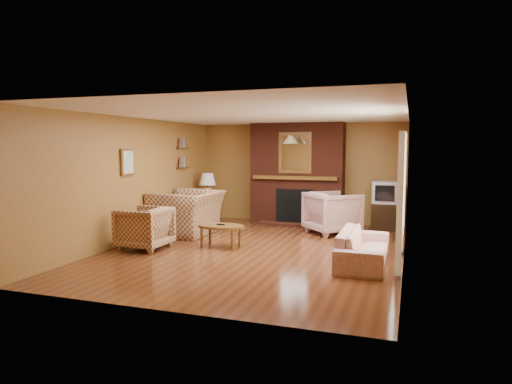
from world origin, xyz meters
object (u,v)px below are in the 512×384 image
(coffee_table, at_px, (221,228))
(side_table, at_px, (208,211))
(floral_sofa, at_px, (363,247))
(table_lamp, at_px, (208,185))
(plaid_armchair, at_px, (144,228))
(crt_tv, at_px, (385,192))
(plaid_loveseat, at_px, (188,213))
(fireplace, at_px, (297,174))
(tv_stand, at_px, (385,216))
(floral_armchair, at_px, (333,213))

(coffee_table, height_order, side_table, side_table)
(floral_sofa, distance_m, table_lamp, 4.95)
(plaid_armchair, xyz_separation_m, crt_tv, (4.00, 3.39, 0.46))
(plaid_armchair, bearing_deg, plaid_loveseat, 177.58)
(side_table, xyz_separation_m, table_lamp, (0.00, 0.00, 0.64))
(fireplace, distance_m, side_table, 2.35)
(coffee_table, relative_size, tv_stand, 1.51)
(floral_armchair, bearing_deg, fireplace, 3.75)
(plaid_loveseat, bearing_deg, table_lamp, -170.56)
(floral_sofa, height_order, floral_armchair, floral_armchair)
(plaid_armchair, relative_size, coffee_table, 0.93)
(fireplace, distance_m, tv_stand, 2.24)
(coffee_table, relative_size, table_lamp, 1.35)
(fireplace, distance_m, coffee_table, 3.21)
(plaid_armchair, distance_m, floral_sofa, 3.86)
(fireplace, relative_size, tv_stand, 4.04)
(coffee_table, bearing_deg, side_table, 119.57)
(plaid_loveseat, xyz_separation_m, plaid_armchair, (-0.10, -1.49, -0.07))
(plaid_armchair, bearing_deg, crt_tv, 131.66)
(fireplace, xyz_separation_m, coffee_table, (-0.69, -3.02, -0.82))
(side_table, xyz_separation_m, tv_stand, (4.15, 0.35, 0.03))
(crt_tv, bearing_deg, floral_sofa, -92.69)
(floral_sofa, xyz_separation_m, side_table, (-4.00, 2.85, 0.00))
(crt_tv, bearing_deg, plaid_loveseat, -154.10)
(plaid_armchair, relative_size, crt_tv, 1.55)
(plaid_armchair, bearing_deg, table_lamp, -175.77)
(floral_sofa, height_order, crt_tv, crt_tv)
(fireplace, relative_size, plaid_armchair, 2.87)
(fireplace, bearing_deg, plaid_armchair, -118.60)
(plaid_armchair, bearing_deg, fireplace, 152.81)
(floral_armchair, relative_size, side_table, 1.84)
(side_table, relative_size, table_lamp, 0.80)
(table_lamp, bearing_deg, fireplace, 14.29)
(floral_armchair, height_order, coffee_table, floral_armchair)
(plaid_loveseat, xyz_separation_m, tv_stand, (3.90, 1.90, -0.16))
(plaid_armchair, height_order, side_table, plaid_armchair)
(coffee_table, height_order, tv_stand, tv_stand)
(fireplace, relative_size, table_lamp, 3.61)
(crt_tv, bearing_deg, table_lamp, -175.26)
(coffee_table, xyz_separation_m, tv_stand, (2.74, 2.84, -0.07))
(fireplace, xyz_separation_m, crt_tv, (2.05, -0.19, -0.34))
(floral_sofa, bearing_deg, floral_armchair, 20.01)
(fireplace, distance_m, plaid_armchair, 4.15)
(fireplace, relative_size, floral_sofa, 1.32)
(plaid_armchair, height_order, floral_sofa, plaid_armchair)
(plaid_loveseat, relative_size, coffee_table, 1.55)
(plaid_armchair, distance_m, coffee_table, 1.38)
(plaid_loveseat, bearing_deg, floral_sofa, 71.21)
(plaid_loveseat, distance_m, tv_stand, 4.34)
(side_table, height_order, table_lamp, table_lamp)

